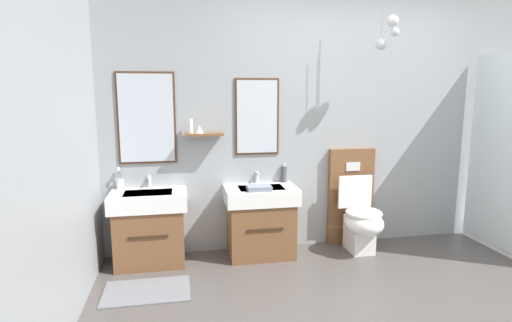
# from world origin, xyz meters

# --- Properties ---
(wall_back) EXTENTS (5.12, 0.55, 2.74)m
(wall_back) POSITION_xyz_m (-0.02, 1.65, 1.37)
(wall_back) COLOR #999EA3
(wall_back) RESTS_ON ground
(wall_left) EXTENTS (0.12, 3.42, 2.74)m
(wall_left) POSITION_xyz_m (-2.50, 0.00, 1.37)
(wall_left) COLOR #999EA3
(wall_left) RESTS_ON ground
(bath_mat) EXTENTS (0.68, 0.44, 0.01)m
(bath_mat) POSITION_xyz_m (-1.99, 0.81, 0.01)
(bath_mat) COLOR slate
(bath_mat) RESTS_ON ground
(vanity_sink_left) EXTENTS (0.69, 0.47, 0.68)m
(vanity_sink_left) POSITION_xyz_m (-1.99, 1.40, 0.36)
(vanity_sink_left) COLOR brown
(vanity_sink_left) RESTS_ON ground
(tap_on_left_sink) EXTENTS (0.03, 0.13, 0.11)m
(tap_on_left_sink) POSITION_xyz_m (-1.99, 1.56, 0.75)
(tap_on_left_sink) COLOR silver
(tap_on_left_sink) RESTS_ON vanity_sink_left
(vanity_sink_right) EXTENTS (0.69, 0.47, 0.68)m
(vanity_sink_right) POSITION_xyz_m (-0.95, 1.40, 0.36)
(vanity_sink_right) COLOR brown
(vanity_sink_right) RESTS_ON ground
(tap_on_right_sink) EXTENTS (0.03, 0.13, 0.11)m
(tap_on_right_sink) POSITION_xyz_m (-0.95, 1.56, 0.75)
(tap_on_right_sink) COLOR silver
(tap_on_right_sink) RESTS_ON vanity_sink_right
(toilet) EXTENTS (0.48, 0.63, 1.00)m
(toilet) POSITION_xyz_m (0.03, 1.39, 0.38)
(toilet) COLOR brown
(toilet) RESTS_ON ground
(toothbrush_cup) EXTENTS (0.07, 0.07, 0.21)m
(toothbrush_cup) POSITION_xyz_m (-2.26, 1.55, 0.74)
(toothbrush_cup) COLOR silver
(toothbrush_cup) RESTS_ON vanity_sink_left
(soap_dispenser) EXTENTS (0.06, 0.06, 0.20)m
(soap_dispenser) POSITION_xyz_m (-0.68, 1.56, 0.76)
(soap_dispenser) COLOR #4C4C51
(soap_dispenser) RESTS_ON vanity_sink_right
(folded_hand_towel) EXTENTS (0.22, 0.16, 0.04)m
(folded_hand_towel) POSITION_xyz_m (-0.99, 1.26, 0.70)
(folded_hand_towel) COLOR gray
(folded_hand_towel) RESTS_ON vanity_sink_right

